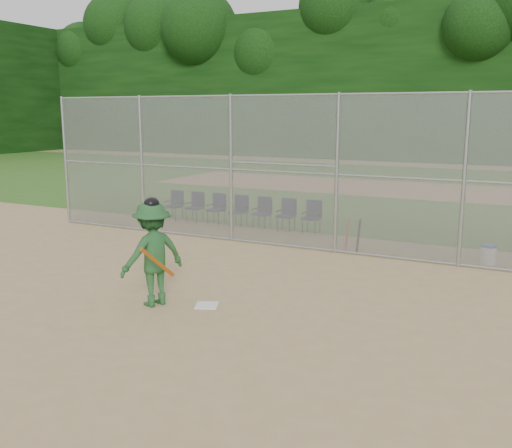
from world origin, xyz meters
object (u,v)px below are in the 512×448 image
at_px(home_plate, 207,305).
at_px(water_cooler, 488,254).
at_px(chair_0, 174,205).
at_px(batter_at_plate, 153,253).

xyz_separation_m(home_plate, water_cooler, (4.40, 5.53, 0.22)).
relative_size(home_plate, chair_0, 0.42).
relative_size(home_plate, batter_at_plate, 0.20).
bearing_deg(batter_at_plate, home_plate, 21.14).
relative_size(water_cooler, chair_0, 0.48).
bearing_deg(home_plate, chair_0, 128.37).
xyz_separation_m(batter_at_plate, water_cooler, (5.33, 5.89, -0.75)).
distance_m(home_plate, batter_at_plate, 1.39).
xyz_separation_m(water_cooler, chair_0, (-9.85, 1.35, 0.25)).
bearing_deg(chair_0, batter_at_plate, -57.98).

